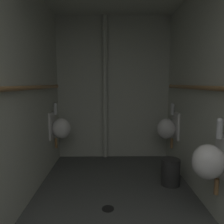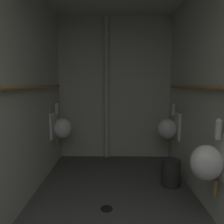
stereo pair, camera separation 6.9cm
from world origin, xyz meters
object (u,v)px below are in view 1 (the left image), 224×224
urinal_left_mid (60,128)px  urinal_right_far (168,128)px  urinal_right_mid (210,161)px  waste_bin (171,172)px  floor_drain (108,209)px  standpipe_back_wall (105,89)px

urinal_left_mid → urinal_right_far: 1.78m
urinal_left_mid → urinal_right_mid: size_ratio=1.00×
urinal_right_mid → waste_bin: urinal_right_mid is taller
floor_drain → waste_bin: size_ratio=0.38×
floor_drain → waste_bin: 1.06m
urinal_right_mid → standpipe_back_wall: 2.28m
urinal_left_mid → urinal_right_mid: bearing=-40.2°
standpipe_back_wall → waste_bin: bearing=-48.7°
urinal_right_mid → standpipe_back_wall: standpipe_back_wall is taller
urinal_right_far → standpipe_back_wall: standpipe_back_wall is taller
urinal_left_mid → waste_bin: urinal_left_mid is taller
urinal_right_mid → standpipe_back_wall: (-1.04, 1.93, 0.62)m
standpipe_back_wall → waste_bin: size_ratio=6.97×
urinal_right_far → floor_drain: bearing=-130.1°
standpipe_back_wall → urinal_right_mid: bearing=-61.7°
floor_drain → urinal_left_mid: bearing=123.6°
urinal_right_mid → waste_bin: size_ratio=2.05×
urinal_right_mid → waste_bin: (-0.11, 0.87, -0.50)m
urinal_right_far → waste_bin: 0.78m
floor_drain → waste_bin: bearing=33.1°
urinal_right_far → urinal_right_mid: bearing=-90.0°
urinal_right_far → standpipe_back_wall: size_ratio=0.29×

